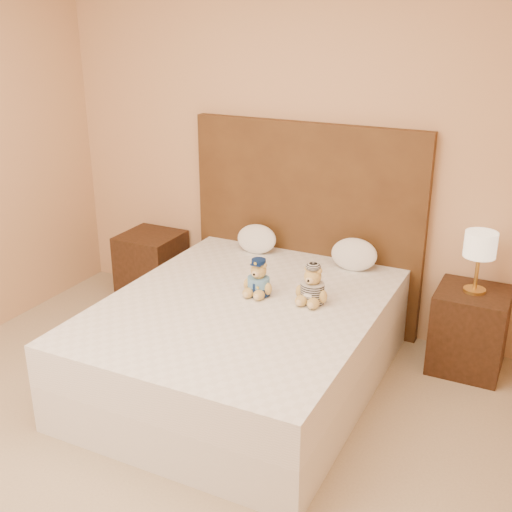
{
  "coord_description": "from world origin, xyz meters",
  "views": [
    {
      "loc": [
        1.65,
        -1.96,
        2.23
      ],
      "look_at": [
        -0.03,
        1.45,
        0.76
      ],
      "focal_mm": 45.0,
      "sensor_mm": 36.0,
      "label": 1
    }
  ],
  "objects": [
    {
      "name": "bed",
      "position": [
        0.0,
        1.2,
        0.28
      ],
      "size": [
        1.6,
        2.0,
        0.55
      ],
      "color": "white",
      "rests_on": "ground"
    },
    {
      "name": "teddy_police",
      "position": [
        0.04,
        1.35,
        0.67
      ],
      "size": [
        0.21,
        0.2,
        0.24
      ],
      "primitive_type": null,
      "rotation": [
        0.0,
        0.0,
        -0.03
      ],
      "color": "#AC8843",
      "rests_on": "bed"
    },
    {
      "name": "pillow_right",
      "position": [
        0.43,
        2.03,
        0.67
      ],
      "size": [
        0.33,
        0.21,
        0.23
      ],
      "primitive_type": "ellipsoid",
      "color": "white",
      "rests_on": "bed"
    },
    {
      "name": "teddy_prisoner",
      "position": [
        0.38,
        1.39,
        0.67
      ],
      "size": [
        0.23,
        0.22,
        0.24
      ],
      "primitive_type": null,
      "rotation": [
        0.0,
        0.0,
        -0.05
      ],
      "color": "#AC8843",
      "rests_on": "bed"
    },
    {
      "name": "lamp",
      "position": [
        1.25,
        2.0,
        0.85
      ],
      "size": [
        0.2,
        0.2,
        0.4
      ],
      "color": "gold",
      "rests_on": "nightstand_right"
    },
    {
      "name": "ground",
      "position": [
        0.0,
        0.0,
        0.0
      ],
      "size": [
        4.0,
        4.5,
        0.0
      ],
      "primitive_type": "cube",
      "color": "tan",
      "rests_on": "ground"
    },
    {
      "name": "pillow_left",
      "position": [
        -0.31,
        2.03,
        0.66
      ],
      "size": [
        0.31,
        0.2,
        0.22
      ],
      "primitive_type": "ellipsoid",
      "color": "white",
      "rests_on": "bed"
    },
    {
      "name": "room_walls",
      "position": [
        0.0,
        0.46,
        1.81
      ],
      "size": [
        4.04,
        4.52,
        2.72
      ],
      "color": "tan",
      "rests_on": "ground"
    },
    {
      "name": "nightstand_left",
      "position": [
        -1.25,
        2.0,
        0.28
      ],
      "size": [
        0.45,
        0.45,
        0.55
      ],
      "primitive_type": "cube",
      "color": "#3B2012",
      "rests_on": "ground"
    },
    {
      "name": "nightstand_right",
      "position": [
        1.25,
        2.0,
        0.28
      ],
      "size": [
        0.45,
        0.45,
        0.55
      ],
      "primitive_type": "cube",
      "color": "#3B2012",
      "rests_on": "ground"
    },
    {
      "name": "headboard",
      "position": [
        0.0,
        2.21,
        0.75
      ],
      "size": [
        1.75,
        0.08,
        1.5
      ],
      "primitive_type": "cube",
      "color": "#533418",
      "rests_on": "ground"
    }
  ]
}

